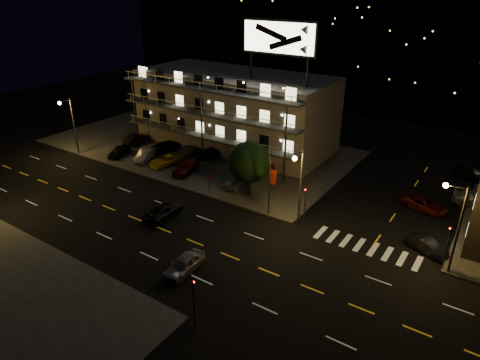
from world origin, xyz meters
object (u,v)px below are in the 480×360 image
Objects in this scene: tree at (249,164)px; lot_car_2 at (166,160)px; road_car_east at (184,265)px; road_car_west at (163,211)px; side_car_0 at (426,246)px; lot_car_7 at (189,150)px; lot_car_4 at (236,180)px.

lot_car_2 is (-13.54, 0.82, -3.02)m from tree.
road_car_east reaches higher than lot_car_2.
tree is 1.27× the size of road_car_west.
road_car_east is at bearing 138.52° from road_car_west.
lot_car_2 is 1.08× the size of road_car_east.
side_car_0 is 0.80× the size of road_car_west.
tree is 1.34× the size of lot_car_2.
side_car_0 is at bearing 7.84° from lot_car_2.
road_car_east is 0.88× the size of road_car_west.
tree is at bearing -120.39° from road_car_west.
road_car_east reaches higher than lot_car_7.
lot_car_2 is 4.70m from lot_car_7.
side_car_0 is (33.02, -1.55, -0.15)m from lot_car_2.
side_car_0 is at bearing -164.93° from road_car_west.
lot_car_2 is at bearing 66.21° from lot_car_7.
lot_car_2 reaches higher than side_car_0.
lot_car_4 is 1.02× the size of road_car_east.
tree is 15.01m from lot_car_7.
lot_car_4 reaches higher than side_car_0.
tree reaches higher than lot_car_4.
lot_car_2 is 1.06× the size of lot_car_7.
lot_car_7 is 17.40m from road_car_west.
road_car_west is (9.14, -14.81, -0.11)m from lot_car_7.
tree is at bearing 133.12° from lot_car_7.
lot_car_2 reaches higher than lot_car_7.
lot_car_7 is at bearing 101.56° from lot_car_2.
lot_car_7 is 26.77m from road_car_east.
tree reaches higher than road_car_west.
road_car_west is at bearing -37.63° from lot_car_2.
road_car_west is at bearing 141.41° from road_car_east.
lot_car_7 is 0.90× the size of road_car_west.
side_car_0 is at bearing 40.15° from road_car_east.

